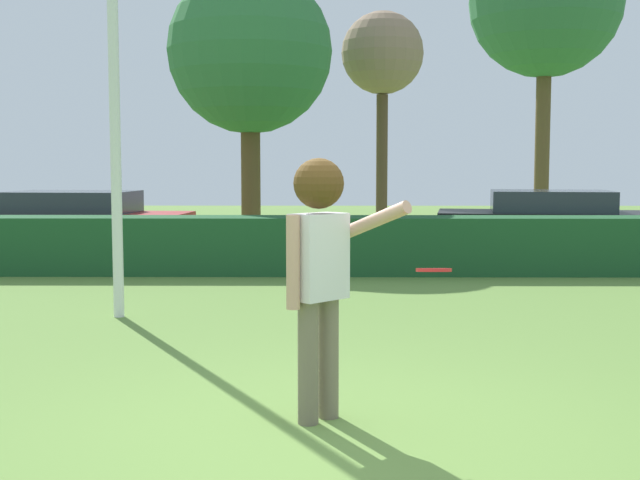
% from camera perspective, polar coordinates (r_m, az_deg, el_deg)
% --- Properties ---
extents(ground_plane, '(60.00, 60.00, 0.00)m').
position_cam_1_polar(ground_plane, '(5.53, 0.59, -13.26)').
color(ground_plane, olive).
extents(person, '(0.82, 0.50, 1.79)m').
position_cam_1_polar(person, '(5.63, -0.02, -0.99)').
color(person, '#726754').
rests_on(person, ground).
extents(frisbee, '(0.22, 0.22, 0.05)m').
position_cam_1_polar(frisbee, '(5.23, 7.74, -2.03)').
color(frisbee, red).
extents(lamppost, '(0.24, 0.24, 5.48)m').
position_cam_1_polar(lamppost, '(9.87, -13.88, 12.62)').
color(lamppost, silver).
rests_on(lamppost, ground).
extents(hedge_row, '(20.77, 0.90, 0.91)m').
position_cam_1_polar(hedge_row, '(13.38, 0.54, -0.35)').
color(hedge_row, '#1D4E28').
rests_on(hedge_row, ground).
extents(parked_car_red, '(4.33, 2.11, 1.25)m').
position_cam_1_polar(parked_car_red, '(16.11, -16.44, 1.20)').
color(parked_car_red, '#B21E1E').
rests_on(parked_car_red, ground).
extents(parked_car_black, '(4.42, 2.35, 1.25)m').
position_cam_1_polar(parked_car_black, '(16.41, 15.41, 1.30)').
color(parked_car_black, black).
rests_on(parked_car_black, ground).
extents(bare_elm_tree, '(1.93, 1.93, 5.31)m').
position_cam_1_polar(bare_elm_tree, '(20.15, 4.27, 12.33)').
color(bare_elm_tree, brown).
rests_on(bare_elm_tree, ground).
extents(birch_tree, '(4.11, 4.11, 8.19)m').
position_cam_1_polar(birch_tree, '(24.17, 15.10, 15.36)').
color(birch_tree, brown).
rests_on(birch_tree, ground).
extents(willow_tree, '(3.46, 3.46, 5.85)m').
position_cam_1_polar(willow_tree, '(18.09, -4.79, 12.59)').
color(willow_tree, brown).
rests_on(willow_tree, ground).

